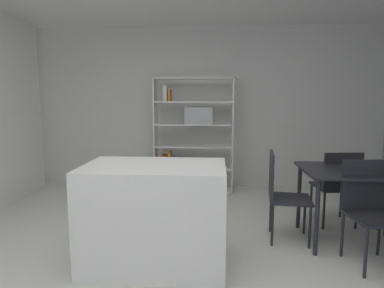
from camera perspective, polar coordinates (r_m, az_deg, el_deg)
The scene contains 8 objects.
ground_plane at distance 3.17m, azimuth -4.19°, elevation -20.62°, with size 8.84×8.84×0.00m, color silver.
back_partition at distance 5.75m, azimuth -0.10°, elevation 6.10°, with size 6.43×0.06×2.66m, color silver.
kitchen_island at distance 3.15m, azimuth -6.22°, elevation -11.68°, with size 1.26×0.79×0.91m, color white.
open_bookshelf at distance 5.40m, azimuth -0.24°, elevation 1.63°, with size 1.25×0.30×1.81m.
dining_table at distance 3.88m, azimuth 25.42°, elevation -5.12°, with size 1.02×0.82×0.78m.
dining_chair_near at distance 3.53m, azimuth 27.60°, elevation -8.88°, with size 0.48×0.51×0.93m.
dining_chair_island_side at distance 3.72m, azimuth 14.65°, elevation -7.36°, with size 0.47×0.47×0.94m.
dining_chair_far at distance 4.31m, azimuth 23.35°, elevation -5.87°, with size 0.48×0.49×0.90m.
Camera 1 is at (0.41, -2.75, 1.51)m, focal length 31.72 mm.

